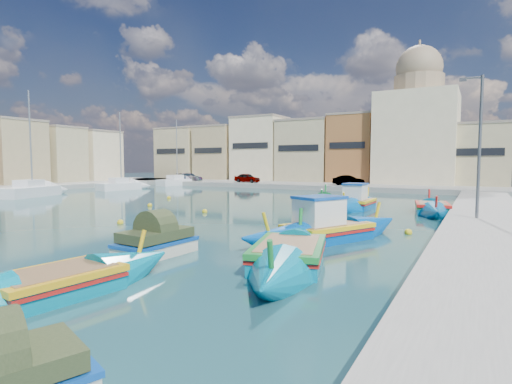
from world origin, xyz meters
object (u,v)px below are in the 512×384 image
Objects in this scene: luzzu_green at (324,202)px; luzzu_cyan_south at (57,286)px; church_block at (417,126)px; luzzu_turquoise_cabin at (327,232)px; yacht_north at (184,182)px; luzzu_blue_cabin at (357,204)px; quay_street_lamp at (478,146)px; tender_near at (156,243)px; yacht_midnorth at (130,186)px; luzzu_cyan_mid at (432,209)px; yacht_mid at (43,191)px; luzzu_blue_south at (289,257)px.

luzzu_cyan_south is (1.26, -23.94, -0.03)m from luzzu_green.
luzzu_turquoise_cabin is at bearing -87.66° from church_block.
luzzu_green is 33.36m from yacht_north.
luzzu_blue_cabin is at bearing -90.71° from church_block.
quay_street_lamp reaches higher than tender_near.
yacht_midnorth reaches higher than luzzu_green.
luzzu_green is at bearing -31.29° from yacht_north.
luzzu_cyan_mid is 40.78m from yacht_north.
yacht_midnorth reaches higher than luzzu_cyan_south.
quay_street_lamp is 10.06m from luzzu_turquoise_cabin.
luzzu_blue_cabin is 31.65m from yacht_midnorth.
luzzu_cyan_south reaches higher than tender_near.
tender_near is at bearing -26.21° from yacht_mid.
church_block is 46.65m from yacht_mid.
quay_street_lamp is 0.76× the size of yacht_north.
luzzu_blue_south is 0.84× the size of yacht_mid.
church_block reaches higher than yacht_mid.
quay_street_lamp is at bearing -30.90° from yacht_north.
luzzu_cyan_mid is 0.90× the size of luzzu_blue_south.
yacht_midnorth is (-38.69, 12.20, -3.93)m from quay_street_lamp.
luzzu_turquoise_cabin is at bearing -69.81° from luzzu_green.
quay_street_lamp is 0.84× the size of luzzu_turquoise_cabin.
yacht_mid is (-29.40, 14.47, -0.01)m from tender_near.
yacht_mid reaches higher than tender_near.
luzzu_cyan_south is 50.89m from yacht_north.
yacht_mid is (-0.60, -22.13, 0.04)m from yacht_north.
luzzu_turquoise_cabin is 1.10× the size of luzzu_green.
yacht_north reaches higher than luzzu_cyan_south.
luzzu_cyan_mid is (4.81, -28.65, -8.14)m from church_block.
tender_near is 38.00m from yacht_midnorth.
luzzu_cyan_mid is at bearing 6.19° from yacht_mid.
yacht_mid is at bearing -91.55° from yacht_north.
yacht_mid is (-1.09, -10.87, 0.04)m from yacht_midnorth.
luzzu_blue_cabin is at bearing -179.40° from luzzu_cyan_mid.
luzzu_cyan_mid is 37.36m from yacht_mid.
yacht_mid reaches higher than luzzu_blue_south.
yacht_north is (-31.38, 18.15, 0.05)m from luzzu_blue_cabin.
luzzu_turquoise_cabin is 1.09× the size of luzzu_cyan_mid.
luzzu_turquoise_cabin is at bearing -103.94° from luzzu_cyan_mid.
church_block is at bearing 92.34° from luzzu_turquoise_cabin.
yacht_north is (-33.42, 30.69, 0.04)m from luzzu_turquoise_cabin.
yacht_mid is (-32.33, -32.67, -7.96)m from church_block.
luzzu_cyan_mid is 2.82× the size of tender_near.
yacht_north reaches higher than luzzu_green.
luzzu_cyan_south is at bearing -124.72° from luzzu_blue_south.
luzzu_cyan_mid is 0.76× the size of yacht_mid.
luzzu_blue_cabin is 1.09× the size of luzzu_cyan_south.
church_block is 38.93m from yacht_midnorth.
yacht_north is (-39.18, 23.45, -3.92)m from quay_street_lamp.
luzzu_blue_cabin is 32.22m from yacht_mid.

